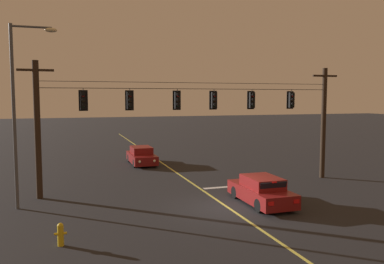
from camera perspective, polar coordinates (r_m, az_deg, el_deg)
name	(u,v)px	position (r m, az deg, el deg)	size (l,w,h in m)	color
ground_plane	(229,208)	(19.20, 5.37, -10.98)	(180.00, 180.00, 0.00)	black
lane_centre_stripe	(171,169)	(29.10, -3.05, -5.43)	(0.14, 60.00, 0.01)	#D1C64C
stop_bar_paint	(231,187)	(23.60, 5.65, -7.93)	(3.40, 0.36, 0.01)	silver
signal_span_assembly	(197,124)	(22.92, 0.77, 1.19)	(19.31, 0.32, 7.20)	#2D2116
traffic_light_leftmost	(83,100)	(21.66, -15.57, 4.47)	(0.48, 0.41, 1.22)	black
traffic_light_left_inner	(130,100)	(21.90, -9.06, 4.59)	(0.48, 0.41, 1.22)	black
traffic_light_centre	(177,100)	(22.49, -2.14, 4.66)	(0.48, 0.41, 1.22)	black
traffic_light_right_inner	(214,100)	(23.21, 3.24, 4.67)	(0.48, 0.41, 1.22)	black
traffic_light_rightmost	(252,100)	(24.21, 8.74, 4.64)	(0.48, 0.41, 1.22)	black
traffic_light_far_right	(291,100)	(25.57, 14.31, 4.56)	(0.48, 0.41, 1.22)	black
car_waiting_near_lane	(261,191)	(19.99, 10.08, -8.47)	(1.80, 4.33, 1.39)	maroon
car_oncoming_lead	(142,156)	(31.41, -7.36, -3.50)	(1.80, 4.42, 1.39)	maroon
street_lamp_corner	(20,100)	(20.01, -23.79, 4.27)	(2.11, 0.30, 8.69)	#4C4F54
fire_hydrant	(61,234)	(15.15, -18.63, -13.91)	(0.44, 0.22, 0.84)	gold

